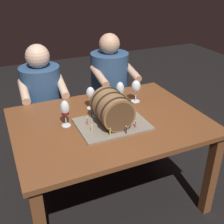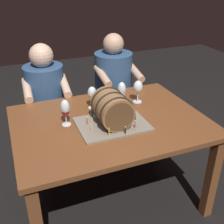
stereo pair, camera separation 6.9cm
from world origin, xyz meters
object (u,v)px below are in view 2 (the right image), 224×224
object	(u,v)px
wine_glass_white	(122,90)
wine_glass_amber	(92,94)
person_seated_left	(48,108)
barrel_cake	(112,110)
wine_glass_empty	(138,87)
person_seated_right	(113,95)
dining_table	(110,132)
wine_glass_red	(65,108)

from	to	relation	value
wine_glass_white	wine_glass_amber	bearing A→B (deg)	170.19
wine_glass_white	person_seated_left	world-z (taller)	person_seated_left
wine_glass_amber	person_seated_left	xyz separation A→B (m)	(-0.28, 0.53, -0.32)
wine_glass_white	barrel_cake	bearing A→B (deg)	-125.28
barrel_cake	wine_glass_empty	bearing A→B (deg)	39.11
wine_glass_white	person_seated_right	xyz separation A→B (m)	(0.16, 0.57, -0.31)
barrel_cake	wine_glass_white	distance (m)	0.32
wine_glass_amber	person_seated_left	bearing A→B (deg)	117.97
barrel_cake	person_seated_left	world-z (taller)	person_seated_left
wine_glass_empty	person_seated_left	xyz separation A→B (m)	(-0.66, 0.56, -0.33)
dining_table	person_seated_left	bearing A→B (deg)	113.76
wine_glass_empty	wine_glass_white	bearing A→B (deg)	-177.19
wine_glass_red	person_seated_left	distance (m)	0.78
wine_glass_empty	person_seated_right	distance (m)	0.64
wine_glass_white	person_seated_right	world-z (taller)	person_seated_right
wine_glass_red	wine_glass_empty	world-z (taller)	wine_glass_red
dining_table	person_seated_left	size ratio (longest dim) A/B	1.19
wine_glass_white	wine_glass_amber	distance (m)	0.23
dining_table	wine_glass_amber	bearing A→B (deg)	103.27
wine_glass_empty	person_seated_right	xyz separation A→B (m)	(0.01, 0.56, -0.30)
wine_glass_red	wine_glass_amber	bearing A→B (deg)	36.22
barrel_cake	person_seated_left	size ratio (longest dim) A/B	0.42
wine_glass_white	wine_glass_empty	size ratio (longest dim) A/B	1.06
wine_glass_white	person_seated_left	size ratio (longest dim) A/B	0.17
dining_table	wine_glass_white	size ratio (longest dim) A/B	6.99
person_seated_left	person_seated_right	distance (m)	0.67
dining_table	wine_glass_red	bearing A→B (deg)	170.91
person_seated_left	wine_glass_empty	bearing A→B (deg)	-40.47
wine_glass_white	wine_glass_red	xyz separation A→B (m)	(-0.48, -0.14, -0.00)
dining_table	person_seated_left	distance (m)	0.84
person_seated_left	wine_glass_red	bearing A→B (deg)	-87.76
wine_glass_amber	wine_glass_empty	distance (m)	0.38
wine_glass_white	person_seated_right	distance (m)	0.66
barrel_cake	person_seated_right	bearing A→B (deg)	67.41
barrel_cake	wine_glass_empty	xyz separation A→B (m)	(0.33, 0.27, 0.01)
wine_glass_amber	wine_glass_empty	bearing A→B (deg)	-4.97
barrel_cake	wine_glass_red	world-z (taller)	barrel_cake
dining_table	barrel_cake	world-z (taller)	barrel_cake
barrel_cake	wine_glass_red	xyz separation A→B (m)	(-0.30, 0.12, 0.02)
dining_table	person_seated_right	size ratio (longest dim) A/B	1.16
dining_table	barrel_cake	distance (m)	0.22
dining_table	person_seated_right	bearing A→B (deg)	66.25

